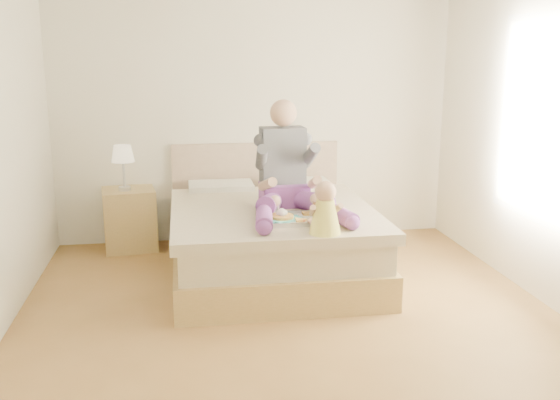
{
  "coord_description": "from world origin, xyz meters",
  "views": [
    {
      "loc": [
        -0.74,
        -4.19,
        1.91
      ],
      "look_at": [
        0.03,
        0.69,
        0.73
      ],
      "focal_mm": 40.0,
      "sensor_mm": 36.0,
      "label": 1
    }
  ],
  "objects": [
    {
      "name": "bed",
      "position": [
        0.0,
        1.08,
        0.32
      ],
      "size": [
        1.7,
        2.18,
        1.0
      ],
      "color": "#9A7E48",
      "rests_on": "ground"
    },
    {
      "name": "baby",
      "position": [
        0.27,
        0.1,
        0.77
      ],
      "size": [
        0.26,
        0.35,
        0.39
      ],
      "rotation": [
        0.0,
        0.0,
        0.1
      ],
      "color": "#FFF550",
      "rests_on": "bed"
    },
    {
      "name": "room",
      "position": [
        0.08,
        0.01,
        1.51
      ],
      "size": [
        4.02,
        4.22,
        2.71
      ],
      "color": "brown",
      "rests_on": "ground"
    },
    {
      "name": "adult",
      "position": [
        0.12,
        0.86,
        0.88
      ],
      "size": [
        0.79,
        1.13,
        0.94
      ],
      "rotation": [
        0.0,
        0.0,
        0.05
      ],
      "color": "#68327E",
      "rests_on": "bed"
    },
    {
      "name": "nightstand",
      "position": [
        -1.27,
        1.88,
        0.3
      ],
      "size": [
        0.55,
        0.5,
        0.6
      ],
      "rotation": [
        0.0,
        0.0,
        0.13
      ],
      "color": "#9A7E48",
      "rests_on": "ground"
    },
    {
      "name": "lamp",
      "position": [
        -1.3,
        1.83,
        0.94
      ],
      "size": [
        0.21,
        0.21,
        0.44
      ],
      "color": "silver",
      "rests_on": "nightstand"
    },
    {
      "name": "tray",
      "position": [
        0.11,
        0.47,
        0.64
      ],
      "size": [
        0.49,
        0.39,
        0.14
      ],
      "rotation": [
        0.0,
        0.0,
        0.02
      ],
      "color": "silver",
      "rests_on": "bed"
    }
  ]
}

